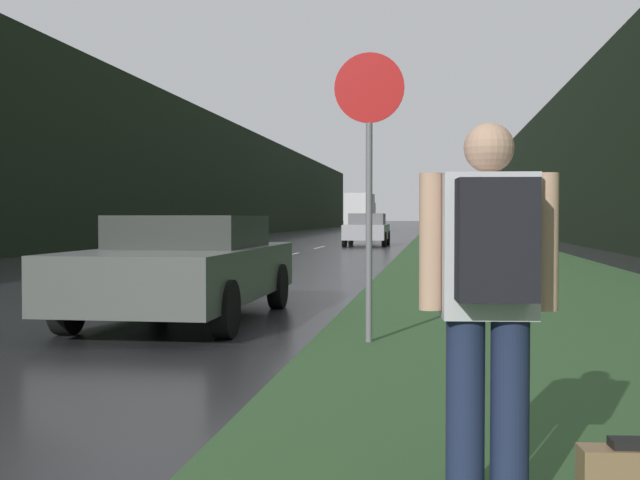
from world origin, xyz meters
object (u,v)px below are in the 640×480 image
at_px(stop_sign, 369,163).
at_px(delivery_truck, 360,212).
at_px(hitchhiker_with_backpack, 490,293).
at_px(car_passing_near, 187,266).
at_px(car_passing_far, 367,229).

xyz_separation_m(stop_sign, delivery_truck, (-6.34, 66.53, -0.05)).
distance_m(hitchhiker_with_backpack, car_passing_near, 7.40).
bearing_deg(car_passing_far, car_passing_near, 90.00).
xyz_separation_m(car_passing_far, delivery_truck, (-3.82, 37.35, 1.09)).
distance_m(hitchhiker_with_backpack, delivery_truck, 71.77).
bearing_deg(stop_sign, car_passing_far, 94.95).
bearing_deg(delivery_truck, stop_sign, -84.56).
bearing_deg(hitchhiker_with_backpack, car_passing_far, 90.27).
distance_m(car_passing_near, car_passing_far, 27.52).
bearing_deg(stop_sign, hitchhiker_with_backpack, -79.13).
height_order(hitchhiker_with_backpack, car_passing_near, hitchhiker_with_backpack).
height_order(car_passing_near, delivery_truck, delivery_truck).
bearing_deg(car_passing_far, stop_sign, 94.95).
bearing_deg(hitchhiker_with_backpack, delivery_truck, 90.29).
relative_size(stop_sign, hitchhiker_with_backpack, 1.75).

